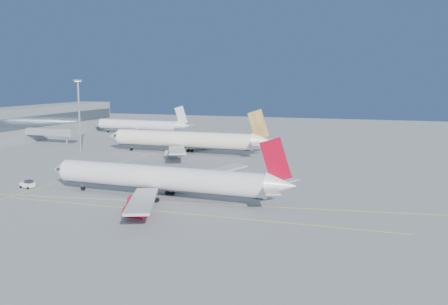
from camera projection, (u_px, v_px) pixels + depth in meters
ground at (187, 197)px, 118.79m from camera, size 500.00×500.00×0.00m
terminal at (31, 123)px, 233.67m from camera, size 18.40×110.00×15.00m
jet_bridge at (52, 132)px, 214.94m from camera, size 23.60×3.60×6.90m
taxiway_lines at (144, 187)px, 129.38m from camera, size 118.86×140.00×0.02m
airliner_virgin at (164, 179)px, 116.33m from camera, size 63.82×57.28×15.74m
airliner_etihad at (187, 140)px, 186.58m from camera, size 66.28×61.38×17.33m
airliner_third at (141, 125)px, 253.24m from camera, size 55.83×51.38×14.97m
pushback_tug at (28, 184)px, 128.15m from camera, size 4.01×2.81×2.11m
light_mast at (79, 109)px, 190.54m from camera, size 2.39×2.39×27.65m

